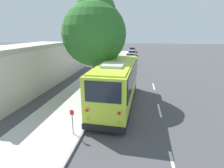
{
  "coord_description": "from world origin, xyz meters",
  "views": [
    {
      "loc": [
        -12.7,
        -1.29,
        5.65
      ],
      "look_at": [
        1.66,
        0.94,
        1.3
      ],
      "focal_mm": 28.0,
      "sensor_mm": 36.0,
      "label": 1
    }
  ],
  "objects_px": {
    "parked_sedan_tan": "(125,68)",
    "parked_sedan_maroon": "(132,50)",
    "parked_sedan_silver": "(132,53)",
    "sign_post_far": "(84,107)",
    "parked_sedan_gray": "(130,57)",
    "street_tree": "(95,30)",
    "shuttle_bus": "(117,82)",
    "sign_post_near": "(73,122)",
    "parked_sedan_navy": "(128,62)"
  },
  "relations": [
    {
      "from": "parked_sedan_tan",
      "to": "parked_sedan_maroon",
      "type": "height_order",
      "value": "parked_sedan_maroon"
    },
    {
      "from": "sign_post_near",
      "to": "parked_sedan_tan",
      "type": "bearing_deg",
      "value": -5.49
    },
    {
      "from": "parked_sedan_maroon",
      "to": "sign_post_near",
      "type": "height_order",
      "value": "sign_post_near"
    },
    {
      "from": "parked_sedan_gray",
      "to": "parked_sedan_silver",
      "type": "xyz_separation_m",
      "value": [
        6.83,
        -0.03,
        -0.01
      ]
    },
    {
      "from": "shuttle_bus",
      "to": "sign_post_near",
      "type": "bearing_deg",
      "value": 161.46
    },
    {
      "from": "parked_sedan_tan",
      "to": "sign_post_far",
      "type": "relative_size",
      "value": 3.12
    },
    {
      "from": "sign_post_near",
      "to": "parked_sedan_silver",
      "type": "bearing_deg",
      "value": -2.5
    },
    {
      "from": "parked_sedan_maroon",
      "to": "sign_post_far",
      "type": "bearing_deg",
      "value": 176.73
    },
    {
      "from": "shuttle_bus",
      "to": "parked_sedan_gray",
      "type": "distance_m",
      "value": 24.38
    },
    {
      "from": "street_tree",
      "to": "parked_sedan_silver",
      "type": "bearing_deg",
      "value": -4.01
    },
    {
      "from": "parked_sedan_navy",
      "to": "parked_sedan_maroon",
      "type": "height_order",
      "value": "parked_sedan_maroon"
    },
    {
      "from": "parked_sedan_maroon",
      "to": "parked_sedan_tan",
      "type": "bearing_deg",
      "value": 179.08
    },
    {
      "from": "shuttle_bus",
      "to": "parked_sedan_silver",
      "type": "relative_size",
      "value": 2.0
    },
    {
      "from": "shuttle_bus",
      "to": "parked_sedan_navy",
      "type": "height_order",
      "value": "shuttle_bus"
    },
    {
      "from": "parked_sedan_navy",
      "to": "parked_sedan_gray",
      "type": "bearing_deg",
      "value": -3.49
    },
    {
      "from": "parked_sedan_navy",
      "to": "sign_post_near",
      "type": "height_order",
      "value": "sign_post_near"
    },
    {
      "from": "street_tree",
      "to": "sign_post_near",
      "type": "relative_size",
      "value": 6.12
    },
    {
      "from": "parked_sedan_tan",
      "to": "parked_sedan_silver",
      "type": "height_order",
      "value": "parked_sedan_silver"
    },
    {
      "from": "shuttle_bus",
      "to": "parked_sedan_navy",
      "type": "relative_size",
      "value": 2.02
    },
    {
      "from": "parked_sedan_tan",
      "to": "sign_post_near",
      "type": "height_order",
      "value": "sign_post_near"
    },
    {
      "from": "parked_sedan_gray",
      "to": "parked_sedan_tan",
      "type": "bearing_deg",
      "value": 176.08
    },
    {
      "from": "parked_sedan_gray",
      "to": "street_tree",
      "type": "distance_m",
      "value": 22.65
    },
    {
      "from": "parked_sedan_gray",
      "to": "parked_sedan_maroon",
      "type": "height_order",
      "value": "parked_sedan_maroon"
    },
    {
      "from": "parked_sedan_gray",
      "to": "street_tree",
      "type": "xyz_separation_m",
      "value": [
        -21.95,
        1.99,
        5.22
      ]
    },
    {
      "from": "parked_sedan_tan",
      "to": "shuttle_bus",
      "type": "bearing_deg",
      "value": -176.36
    },
    {
      "from": "parked_sedan_maroon",
      "to": "street_tree",
      "type": "bearing_deg",
      "value": 175.76
    },
    {
      "from": "shuttle_bus",
      "to": "parked_sedan_tan",
      "type": "height_order",
      "value": "shuttle_bus"
    },
    {
      "from": "parked_sedan_gray",
      "to": "parked_sedan_maroon",
      "type": "xyz_separation_m",
      "value": [
        14.41,
        0.15,
        0.01
      ]
    },
    {
      "from": "shuttle_bus",
      "to": "parked_sedan_gray",
      "type": "height_order",
      "value": "shuttle_bus"
    },
    {
      "from": "shuttle_bus",
      "to": "parked_sedan_silver",
      "type": "xyz_separation_m",
      "value": [
        31.17,
        0.27,
        -1.33
      ]
    },
    {
      "from": "street_tree",
      "to": "sign_post_far",
      "type": "height_order",
      "value": "street_tree"
    },
    {
      "from": "parked_sedan_silver",
      "to": "parked_sedan_gray",
      "type": "bearing_deg",
      "value": 175.41
    },
    {
      "from": "sign_post_far",
      "to": "street_tree",
      "type": "bearing_deg",
      "value": 5.0
    },
    {
      "from": "parked_sedan_silver",
      "to": "sign_post_far",
      "type": "height_order",
      "value": "sign_post_far"
    },
    {
      "from": "parked_sedan_silver",
      "to": "parked_sedan_maroon",
      "type": "relative_size",
      "value": 0.99
    },
    {
      "from": "parked_sedan_navy",
      "to": "sign_post_near",
      "type": "xyz_separation_m",
      "value": [
        -22.16,
        1.55,
        0.29
      ]
    },
    {
      "from": "parked_sedan_navy",
      "to": "parked_sedan_silver",
      "type": "distance_m",
      "value": 13.82
    },
    {
      "from": "parked_sedan_tan",
      "to": "sign_post_far",
      "type": "xyz_separation_m",
      "value": [
        -14.43,
        1.59,
        0.25
      ]
    },
    {
      "from": "parked_sedan_silver",
      "to": "street_tree",
      "type": "relative_size",
      "value": 0.52
    },
    {
      "from": "parked_sedan_maroon",
      "to": "sign_post_near",
      "type": "xyz_separation_m",
      "value": [
        -43.57,
        1.39,
        0.28
      ]
    },
    {
      "from": "shuttle_bus",
      "to": "parked_sedan_maroon",
      "type": "relative_size",
      "value": 1.97
    },
    {
      "from": "street_tree",
      "to": "parked_sedan_gray",
      "type": "bearing_deg",
      "value": -5.17
    },
    {
      "from": "parked_sedan_tan",
      "to": "parked_sedan_gray",
      "type": "relative_size",
      "value": 0.93
    },
    {
      "from": "parked_sedan_gray",
      "to": "parked_sedan_silver",
      "type": "bearing_deg",
      "value": -4.42
    },
    {
      "from": "street_tree",
      "to": "sign_post_far",
      "type": "relative_size",
      "value": 6.41
    },
    {
      "from": "parked_sedan_gray",
      "to": "sign_post_far",
      "type": "bearing_deg",
      "value": 172.59
    },
    {
      "from": "parked_sedan_silver",
      "to": "parked_sedan_navy",
      "type": "bearing_deg",
      "value": 175.58
    },
    {
      "from": "shuttle_bus",
      "to": "sign_post_far",
      "type": "height_order",
      "value": "shuttle_bus"
    },
    {
      "from": "parked_sedan_tan",
      "to": "parked_sedan_navy",
      "type": "height_order",
      "value": "parked_sedan_navy"
    },
    {
      "from": "sign_post_near",
      "to": "parked_sedan_gray",
      "type": "bearing_deg",
      "value": -3.02
    }
  ]
}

